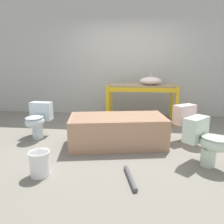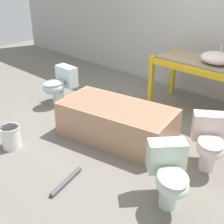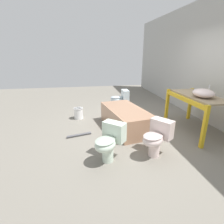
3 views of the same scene
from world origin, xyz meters
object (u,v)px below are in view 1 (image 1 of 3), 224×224
toilet_extra (191,122)px  toilet_near (38,119)px  sink_basin (151,81)px  bathtub_main (117,128)px  toilet_far (206,139)px  bucket_white (40,163)px

toilet_extra → toilet_near: bearing=146.9°
sink_basin → bathtub_main: bearing=-112.3°
bathtub_main → toilet_near: (-1.52, 0.20, 0.08)m
sink_basin → toilet_far: size_ratio=0.73×
bathtub_main → toilet_near: bearing=162.2°
toilet_near → toilet_far: same height
sink_basin → bathtub_main: sink_basin is taller
sink_basin → toilet_far: sink_basin is taller
bathtub_main → toilet_near: size_ratio=2.64×
toilet_extra → bucket_white: bearing=179.0°
toilet_extra → bathtub_main: bearing=156.8°
sink_basin → toilet_near: 2.63m
bathtub_main → toilet_far: size_ratio=2.55×
toilet_near → toilet_extra: (2.81, 0.05, 0.00)m
toilet_near → bucket_white: size_ratio=2.05×
sink_basin → bucket_white: (-1.53, -2.73, -0.82)m
sink_basin → toilet_near: bearing=-147.8°
sink_basin → toilet_near: size_ratio=0.76×
sink_basin → toilet_extra: size_ratio=0.72×
sink_basin → bucket_white: size_ratio=1.55×
toilet_near → toilet_extra: bearing=2.8°
toilet_far → bucket_white: (-2.18, -0.55, -0.21)m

